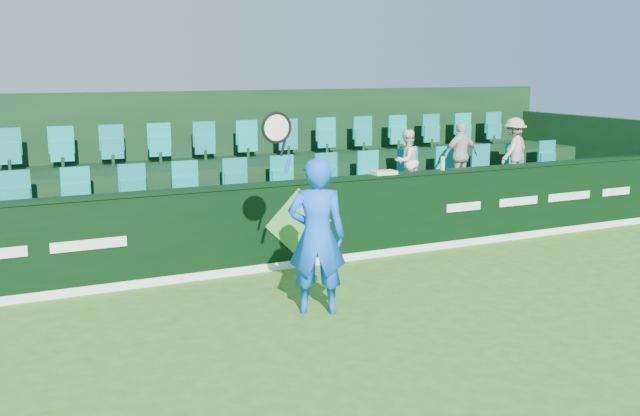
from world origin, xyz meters
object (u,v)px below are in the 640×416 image
spectator_middle (461,155)px  tennis_player (316,235)px  towel (384,173)px  spectator_left (407,161)px  spectator_right (514,150)px  drinks_bottle (443,163)px

spectator_middle → tennis_player: bearing=38.0°
spectator_middle → towel: (-2.35, -1.12, -0.04)m
tennis_player → spectator_left: (3.33, 3.21, 0.37)m
spectator_right → spectator_left: bearing=-24.7°
spectator_left → towel: spectator_left is taller
spectator_left → drinks_bottle: 1.12m
spectator_left → spectator_right: size_ratio=0.89×
tennis_player → drinks_bottle: tennis_player is taller
spectator_left → spectator_middle: bearing=161.6°
spectator_left → spectator_middle: 1.21m
spectator_right → spectator_middle: bearing=-24.7°
tennis_player → towel: size_ratio=6.74×
spectator_right → drinks_bottle: bearing=-0.4°
spectator_middle → spectator_left: bearing=2.7°
spectator_right → towel: size_ratio=3.34×
tennis_player → towel: tennis_player is taller
spectator_middle → spectator_right: (1.27, 0.00, 0.03)m
towel → drinks_bottle: bearing=0.0°
spectator_right → towel: 3.79m
spectator_left → spectator_right: (2.49, 0.00, 0.07)m
tennis_player → towel: bearing=43.7°
spectator_middle → towel: spectator_middle is taller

